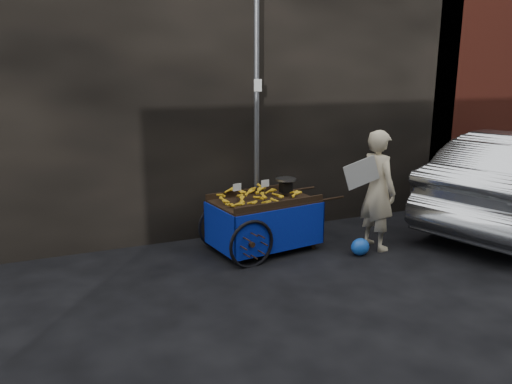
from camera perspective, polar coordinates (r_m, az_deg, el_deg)
name	(u,v)px	position (r m, az deg, el deg)	size (l,w,h in m)	color
ground	(273,268)	(6.87, 2.00, -8.70)	(80.00, 80.00, 0.00)	black
building_wall	(232,77)	(8.90, -2.72, 12.98)	(13.50, 2.00, 5.00)	black
street_pole	(257,112)	(7.68, 0.06, 9.17)	(0.12, 0.10, 4.00)	slate
banana_cart	(261,206)	(7.32, 0.61, -1.55)	(2.16, 1.21, 1.11)	black
vendor	(377,190)	(7.58, 13.70, 0.22)	(0.91, 0.71, 1.79)	beige
plastic_bag	(360,247)	(7.44, 11.82, -6.15)	(0.28, 0.23, 0.25)	blue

